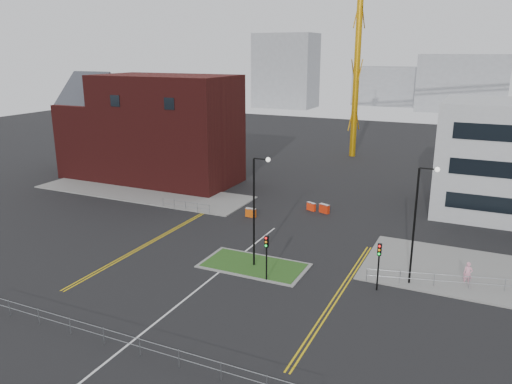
{
  "coord_description": "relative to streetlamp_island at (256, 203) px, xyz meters",
  "views": [
    {
      "loc": [
        18.04,
        -25.97,
        16.97
      ],
      "look_at": [
        0.22,
        12.21,
        5.0
      ],
      "focal_mm": 35.0,
      "sensor_mm": 36.0,
      "label": 1
    }
  ],
  "objects": [
    {
      "name": "pavement_left",
      "position": [
        -22.22,
        14.0,
        -5.35
      ],
      "size": [
        28.0,
        8.0,
        0.12
      ],
      "primitive_type": "cube",
      "color": "slate",
      "rests_on": "ground"
    },
    {
      "name": "skyline_d",
      "position": [
        -10.22,
        132.0,
        0.59
      ],
      "size": [
        30.0,
        12.0,
        12.0
      ],
      "primitive_type": "cube",
      "color": "gray",
      "rests_on": "ground"
    },
    {
      "name": "skyline_a",
      "position": [
        -42.22,
        112.0,
        5.59
      ],
      "size": [
        18.0,
        12.0,
        22.0
      ],
      "primitive_type": "cube",
      "color": "gray",
      "rests_on": "ground"
    },
    {
      "name": "barrier_mid",
      "position": [
        0.78,
        15.76,
        -4.88
      ],
      "size": [
        1.23,
        0.8,
        0.99
      ],
      "color": "red",
      "rests_on": "ground"
    },
    {
      "name": "yellow_right_a",
      "position": [
        7.28,
        -2.0,
        -5.41
      ],
      "size": [
        0.12,
        20.0,
        0.01
      ],
      "primitive_type": "cube",
      "color": "gold",
      "rests_on": "ground"
    },
    {
      "name": "centre_line",
      "position": [
        -2.22,
        -6.0,
        -5.41
      ],
      "size": [
        0.15,
        30.0,
        0.01
      ],
      "primitive_type": "cube",
      "color": "silver",
      "rests_on": "ground"
    },
    {
      "name": "traffic_light_right",
      "position": [
        9.78,
        -0.02,
        -2.85
      ],
      "size": [
        0.28,
        0.33,
        3.65
      ],
      "color": "black",
      "rests_on": "ground"
    },
    {
      "name": "pedestrian",
      "position": [
        15.73,
        3.68,
        -4.51
      ],
      "size": [
        0.68,
        0.46,
        1.81
      ],
      "primitive_type": "imported",
      "rotation": [
        0.0,
        0.0,
        0.05
      ],
      "color": "pink",
      "rests_on": "ground"
    },
    {
      "name": "yellow_left_a",
      "position": [
        -11.22,
        2.0,
        -5.41
      ],
      "size": [
        0.12,
        24.0,
        0.01
      ],
      "primitive_type": "cube",
      "color": "gold",
      "rests_on": "ground"
    },
    {
      "name": "railing_right",
      "position": [
        18.28,
        3.5,
        -4.63
      ],
      "size": [
        19.05,
        5.05,
        1.1
      ],
      "color": "gray",
      "rests_on": "ground"
    },
    {
      "name": "yellow_left_b",
      "position": [
        -10.92,
        2.0,
        -5.41
      ],
      "size": [
        0.12,
        24.0,
        0.01
      ],
      "primitive_type": "cube",
      "color": "gold",
      "rests_on": "ground"
    },
    {
      "name": "railing_left",
      "position": [
        -13.22,
        10.0,
        -4.67
      ],
      "size": [
        6.05,
        0.05,
        1.1
      ],
      "color": "gray",
      "rests_on": "ground"
    },
    {
      "name": "yellow_right_b",
      "position": [
        7.58,
        -2.0,
        -5.41
      ],
      "size": [
        0.12,
        20.0,
        0.01
      ],
      "primitive_type": "cube",
      "color": "gold",
      "rests_on": "ground"
    },
    {
      "name": "streetlamp_island",
      "position": [
        0.0,
        0.0,
        0.0
      ],
      "size": [
        1.46,
        0.36,
        9.18
      ],
      "color": "black",
      "rests_on": "ground"
    },
    {
      "name": "traffic_light_island",
      "position": [
        1.78,
        -2.02,
        -2.85
      ],
      "size": [
        0.28,
        0.33,
        3.65
      ],
      "color": "black",
      "rests_on": "ground"
    },
    {
      "name": "barrier_left",
      "position": [
        -5.85,
        11.16,
        -4.9
      ],
      "size": [
        1.13,
        0.38,
        0.95
      ],
      "color": "#CD4C0B",
      "rests_on": "ground"
    },
    {
      "name": "island_kerb",
      "position": [
        -0.22,
        0.0,
        -5.37
      ],
      "size": [
        8.6,
        4.6,
        0.08
      ],
      "primitive_type": "cube",
      "color": "slate",
      "rests_on": "ground"
    },
    {
      "name": "brick_building",
      "position": [
        -25.19,
        20.0,
        1.44
      ],
      "size": [
        24.2,
        10.07,
        14.24
      ],
      "color": "#451211",
      "rests_on": "ground"
    },
    {
      "name": "ground",
      "position": [
        -2.22,
        -8.0,
        -5.41
      ],
      "size": [
        200.0,
        200.0,
        0.0
      ],
      "primitive_type": "plane",
      "color": "black",
      "rests_on": "ground"
    },
    {
      "name": "skyline_b",
      "position": [
        7.78,
        122.0,
        2.59
      ],
      "size": [
        24.0,
        12.0,
        16.0
      ],
      "primitive_type": "cube",
      "color": "gray",
      "rests_on": "ground"
    },
    {
      "name": "railing_front",
      "position": [
        -2.22,
        -14.0,
        -4.63
      ],
      "size": [
        24.05,
        0.05,
        1.1
      ],
      "color": "gray",
      "rests_on": "ground"
    },
    {
      "name": "barrier_right",
      "position": [
        -0.79,
        16.0,
        -4.93
      ],
      "size": [
        1.12,
        0.74,
        0.89
      ],
      "color": "#F5320D",
      "rests_on": "ground"
    },
    {
      "name": "grass_island",
      "position": [
        -0.22,
        0.0,
        -5.35
      ],
      "size": [
        8.0,
        4.0,
        0.12
      ],
      "primitive_type": "cube",
      "color": "#284D19",
      "rests_on": "ground"
    },
    {
      "name": "streetlamp_right_near",
      "position": [
        12.0,
        2.0,
        0.0
      ],
      "size": [
        1.46,
        0.36,
        9.18
      ],
      "color": "black",
      "rests_on": "ground"
    }
  ]
}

